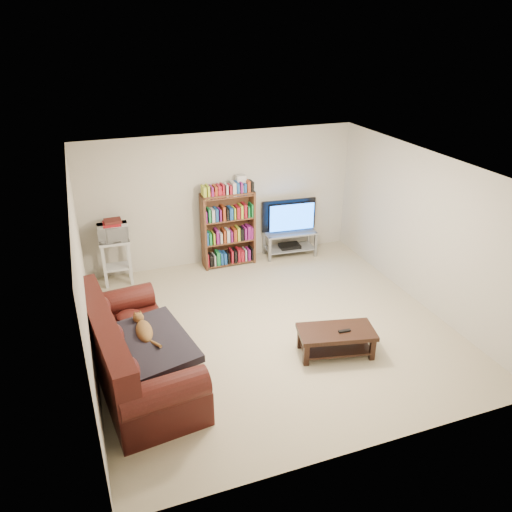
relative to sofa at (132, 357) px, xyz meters
name	(u,v)px	position (x,y,z in m)	size (l,w,h in m)	color
floor	(272,327)	(2.06, 0.54, -0.35)	(5.00, 5.00, 0.00)	beige
ceiling	(274,168)	(2.06, 0.54, 2.05)	(5.00, 5.00, 0.00)	white
wall_back	(222,199)	(2.06, 3.04, 0.85)	(5.00, 5.00, 0.00)	beige
wall_front	(369,358)	(2.06, -1.96, 0.85)	(5.00, 5.00, 0.00)	beige
wall_left	(83,283)	(-0.44, 0.54, 0.85)	(5.00, 5.00, 0.00)	beige
wall_right	(424,230)	(4.56, 0.54, 0.85)	(5.00, 5.00, 0.00)	beige
sofa	(132,357)	(0.00, 0.00, 0.00)	(1.29, 2.46, 1.00)	#451611
blanket	(149,344)	(0.21, -0.14, 0.23)	(0.91, 1.18, 0.10)	black
cat	(144,331)	(0.18, 0.08, 0.29)	(0.26, 0.64, 0.19)	brown
coffee_table	(336,337)	(2.64, -0.35, -0.09)	(1.10, 0.71, 0.37)	black
remote	(344,331)	(2.72, -0.42, 0.03)	(0.17, 0.05, 0.02)	black
tv_stand	(290,239)	(3.31, 2.77, -0.02)	(1.01, 0.51, 0.49)	#999EA3
television	(290,217)	(3.31, 2.77, 0.44)	(1.05, 0.14, 0.60)	black
dvd_player	(290,246)	(3.31, 2.77, -0.16)	(0.39, 0.27, 0.06)	black
bookshelf	(228,228)	(2.10, 2.79, 0.37)	(0.96, 0.31, 1.38)	#54311D
shelf_clutter	(232,186)	(2.19, 2.80, 1.14)	(0.70, 0.22, 0.28)	silver
microwave_stand	(116,256)	(0.09, 2.74, 0.16)	(0.50, 0.37, 0.80)	silver
microwave	(113,233)	(0.09, 2.74, 0.58)	(0.49, 0.33, 0.27)	silver
game_boxes	(112,224)	(0.09, 2.74, 0.75)	(0.29, 0.25, 0.05)	maroon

